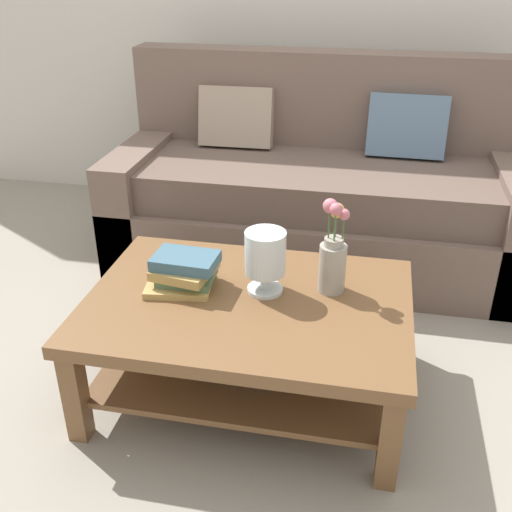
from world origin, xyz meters
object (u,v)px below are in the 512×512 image
couch (318,193)px  flower_pitcher (333,256)px  coffee_table (248,325)px  book_stack_main (184,272)px  glass_hurricane_vase (265,256)px

couch → flower_pitcher: size_ratio=5.89×
couch → coffee_table: size_ratio=1.82×
book_stack_main → glass_hurricane_vase: 0.32m
book_stack_main → flower_pitcher: flower_pitcher is taller
coffee_table → flower_pitcher: (0.29, 0.13, 0.26)m
coffee_table → book_stack_main: 0.31m
couch → book_stack_main: 1.24m
couch → coffee_table: (-0.13, -1.22, -0.05)m
glass_hurricane_vase → flower_pitcher: size_ratio=0.66×
glass_hurricane_vase → book_stack_main: bearing=-174.6°
coffee_table → flower_pitcher: 0.41m
couch → book_stack_main: (-0.38, -1.18, 0.12)m
couch → flower_pitcher: 1.12m
glass_hurricane_vase → flower_pitcher: flower_pitcher is taller
coffee_table → flower_pitcher: size_ratio=3.23×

